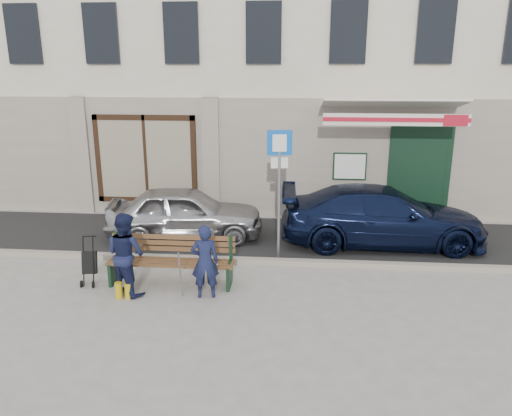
# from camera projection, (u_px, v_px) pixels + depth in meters

# --- Properties ---
(ground) EXTENTS (80.00, 80.00, 0.00)m
(ground) POSITION_uv_depth(u_px,v_px,m) (243.00, 295.00, 9.10)
(ground) COLOR #9E9991
(ground) RESTS_ON ground
(asphalt_lane) EXTENTS (60.00, 3.20, 0.01)m
(asphalt_lane) POSITION_uv_depth(u_px,v_px,m) (257.00, 238.00, 12.06)
(asphalt_lane) COLOR #282828
(asphalt_lane) RESTS_ON ground
(curb) EXTENTS (60.00, 0.18, 0.12)m
(curb) POSITION_uv_depth(u_px,v_px,m) (251.00, 261.00, 10.51)
(curb) COLOR #9E9384
(curb) RESTS_ON ground
(building) EXTENTS (20.00, 8.27, 10.00)m
(building) POSITION_uv_depth(u_px,v_px,m) (272.00, 33.00, 15.79)
(building) COLOR beige
(building) RESTS_ON ground
(car_silver) EXTENTS (3.83, 1.89, 1.26)m
(car_silver) POSITION_uv_depth(u_px,v_px,m) (185.00, 213.00, 11.94)
(car_silver) COLOR #AEAEB3
(car_silver) RESTS_ON ground
(car_navy) EXTENTS (4.70, 2.01, 1.35)m
(car_navy) POSITION_uv_depth(u_px,v_px,m) (382.00, 216.00, 11.51)
(car_navy) COLOR black
(car_navy) RESTS_ON ground
(parking_sign) EXTENTS (0.51, 0.11, 2.78)m
(parking_sign) POSITION_uv_depth(u_px,v_px,m) (279.00, 174.00, 10.29)
(parking_sign) COLOR gray
(parking_sign) RESTS_ON ground
(bench) EXTENTS (2.40, 1.17, 0.98)m
(bench) POSITION_uv_depth(u_px,v_px,m) (168.00, 262.00, 9.45)
(bench) COLOR brown
(bench) RESTS_ON ground
(man) EXTENTS (0.55, 0.41, 1.37)m
(man) POSITION_uv_depth(u_px,v_px,m) (205.00, 262.00, 8.86)
(man) COLOR #161C3D
(man) RESTS_ON ground
(woman) EXTENTS (0.93, 0.87, 1.54)m
(woman) POSITION_uv_depth(u_px,v_px,m) (126.00, 254.00, 8.99)
(woman) COLOR #161B3D
(woman) RESTS_ON ground
(stroller) EXTENTS (0.31, 0.41, 0.93)m
(stroller) POSITION_uv_depth(u_px,v_px,m) (89.00, 264.00, 9.47)
(stroller) COLOR black
(stroller) RESTS_ON ground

